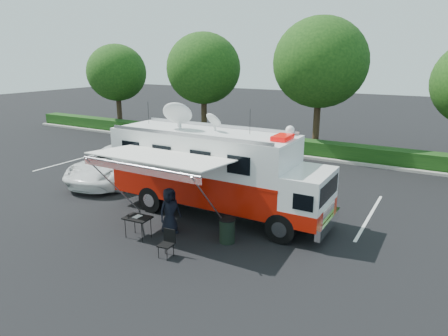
% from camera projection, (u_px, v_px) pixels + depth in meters
% --- Properties ---
extents(ground_plane, '(120.00, 120.00, 0.00)m').
position_uv_depth(ground_plane, '(218.00, 215.00, 16.59)').
color(ground_plane, black).
rests_on(ground_plane, ground).
extents(back_border, '(60.00, 6.14, 8.87)m').
position_uv_depth(back_border, '(336.00, 78.00, 25.44)').
color(back_border, '#9E998E').
rests_on(back_border, ground_plane).
extents(stall_lines, '(24.12, 5.50, 0.01)m').
position_uv_depth(stall_lines, '(241.00, 192.00, 19.33)').
color(stall_lines, silver).
rests_on(stall_lines, ground_plane).
extents(command_truck, '(9.21, 2.53, 4.42)m').
position_uv_depth(command_truck, '(216.00, 171.00, 16.11)').
color(command_truck, black).
rests_on(command_truck, ground_plane).
extents(awning, '(5.03, 2.60, 3.04)m').
position_uv_depth(awning, '(157.00, 160.00, 14.05)').
color(awning, silver).
rests_on(awning, ground_plane).
extents(white_suv, '(4.07, 6.83, 1.78)m').
position_uv_depth(white_suv, '(119.00, 179.00, 21.38)').
color(white_suv, white).
rests_on(white_suv, ground_plane).
extents(person, '(0.83, 1.00, 1.75)m').
position_uv_depth(person, '(171.00, 233.00, 14.90)').
color(person, black).
rests_on(person, ground_plane).
extents(folding_table, '(0.99, 0.74, 0.81)m').
position_uv_depth(folding_table, '(138.00, 218.00, 14.29)').
color(folding_table, black).
rests_on(folding_table, ground_plane).
extents(folding_chair, '(0.48, 0.50, 0.92)m').
position_uv_depth(folding_chair, '(168.00, 241.00, 13.04)').
color(folding_chair, black).
rests_on(folding_chair, ground_plane).
extents(trash_bin, '(0.60, 0.60, 0.89)m').
position_uv_depth(trash_bin, '(227.00, 230.00, 14.04)').
color(trash_bin, black).
rests_on(trash_bin, ground_plane).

